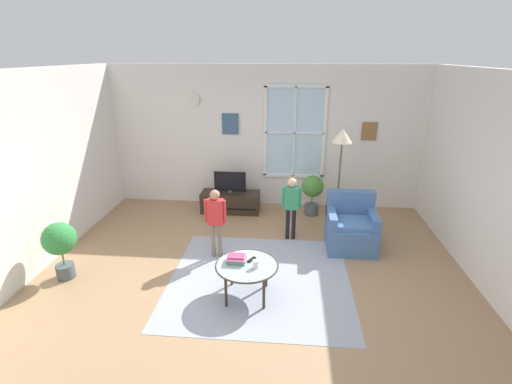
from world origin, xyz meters
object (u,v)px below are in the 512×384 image
(cup, at_px, (256,264))
(person_red_shirt, at_px, (216,216))
(remote_near_books, at_px, (252,260))
(potted_plant_corner, at_px, (60,243))
(potted_plant_by_window, at_px, (312,190))
(armchair, at_px, (351,228))
(book_stack, at_px, (237,259))
(coffee_table, at_px, (247,267))
(person_green_shirt, at_px, (291,202))
(floor_lamp, at_px, (342,147))
(tv_stand, at_px, (231,202))
(television, at_px, (230,182))

(cup, distance_m, person_red_shirt, 1.24)
(remote_near_books, height_order, potted_plant_corner, potted_plant_corner)
(person_red_shirt, bearing_deg, potted_plant_by_window, 48.82)
(armchair, xyz_separation_m, book_stack, (-1.64, -1.40, 0.18))
(coffee_table, distance_m, person_green_shirt, 1.75)
(armchair, distance_m, book_stack, 2.16)
(coffee_table, xyz_separation_m, book_stack, (-0.14, 0.05, 0.08))
(floor_lamp, bearing_deg, cup, -120.56)
(potted_plant_by_window, bearing_deg, person_green_shirt, -110.99)
(tv_stand, height_order, television, television)
(coffee_table, xyz_separation_m, potted_plant_corner, (-2.56, 0.21, 0.11))
(floor_lamp, bearing_deg, potted_plant_corner, -155.25)
(tv_stand, distance_m, television, 0.42)
(television, bearing_deg, armchair, -30.38)
(person_red_shirt, bearing_deg, tv_stand, 91.82)
(coffee_table, relative_size, cup, 7.78)
(coffee_table, relative_size, remote_near_books, 5.70)
(book_stack, relative_size, remote_near_books, 1.70)
(armchair, height_order, coffee_table, armchair)
(book_stack, distance_m, cup, 0.27)
(television, xyz_separation_m, potted_plant_by_window, (1.58, -0.00, -0.12))
(television, height_order, coffee_table, television)
(tv_stand, xyz_separation_m, potted_plant_by_window, (1.58, -0.00, 0.30))
(television, relative_size, book_stack, 2.55)
(book_stack, height_order, remote_near_books, book_stack)
(tv_stand, bearing_deg, cup, -74.93)
(coffee_table, bearing_deg, remote_near_books, 66.81)
(potted_plant_corner, bearing_deg, floor_lamp, 24.75)
(tv_stand, xyz_separation_m, remote_near_books, (0.67, -2.58, 0.27))
(book_stack, xyz_separation_m, remote_near_books, (0.18, 0.07, -0.04))
(person_green_shirt, distance_m, person_red_shirt, 1.31)
(television, height_order, armchair, armchair)
(person_red_shirt, bearing_deg, television, 91.83)
(potted_plant_corner, distance_m, floor_lamp, 4.39)
(tv_stand, bearing_deg, television, -90.00)
(television, relative_size, person_red_shirt, 0.56)
(remote_near_books, bearing_deg, tv_stand, 104.65)
(tv_stand, relative_size, cup, 11.04)
(armchair, height_order, person_green_shirt, person_green_shirt)
(armchair, bearing_deg, coffee_table, -136.02)
(coffee_table, height_order, remote_near_books, remote_near_books)
(coffee_table, distance_m, potted_plant_by_window, 2.86)
(floor_lamp, bearing_deg, tv_stand, 160.28)
(person_red_shirt, bearing_deg, potted_plant_corner, -159.31)
(book_stack, xyz_separation_m, person_green_shirt, (0.68, 1.59, 0.16))
(person_green_shirt, height_order, potted_plant_corner, person_green_shirt)
(tv_stand, relative_size, floor_lamp, 0.63)
(remote_near_books, xyz_separation_m, potted_plant_by_window, (0.90, 2.58, 0.02))
(cup, height_order, person_green_shirt, person_green_shirt)
(person_green_shirt, relative_size, floor_lamp, 0.59)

